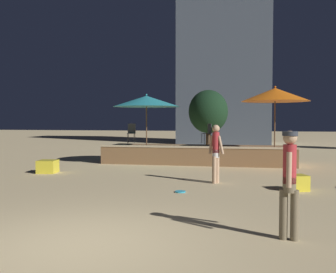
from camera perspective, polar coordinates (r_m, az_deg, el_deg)
The scene contains 13 objects.
ground_plane at distance 6.02m, azimuth -13.49°, elevation -15.73°, with size 120.00×120.00×0.00m, color #D1B784.
wooden_deck at distance 16.50m, azimuth 4.61°, elevation -2.75°, with size 8.13×2.41×0.82m.
patio_umbrella_0 at distance 15.52m, azimuth 16.01°, elevation 6.14°, with size 2.68×2.68×3.24m.
patio_umbrella_1 at distance 16.01m, azimuth -3.31°, elevation 5.38°, with size 2.84×2.84×3.00m.
cube_seat_0 at distance 14.06m, azimuth -17.86°, elevation -4.37°, with size 0.71×0.71×0.45m.
cube_seat_1 at distance 10.64m, azimuth 19.09°, elevation -6.67°, with size 0.63×0.63×0.42m.
person_0 at distance 11.24m, azimuth 7.30°, elevation -2.26°, with size 0.50×0.30×1.74m.
person_1 at distance 6.16m, azimuth 18.02°, elevation -6.14°, with size 0.29×0.50×1.71m.
bistro_chair_0 at distance 17.08m, azimuth 6.11°, elevation 0.76°, with size 0.47×0.46×0.90m.
bistro_chair_1 at distance 17.40m, azimuth -5.58°, elevation 0.79°, with size 0.41×0.41×0.90m.
frisbee_disc at distance 9.84m, azimuth 1.88°, elevation -8.39°, with size 0.28×0.28×0.03m.
background_tree_0 at distance 23.67m, azimuth 6.15°, elevation 3.78°, with size 2.47×2.47×3.78m.
distant_building at distance 31.12m, azimuth 8.59°, elevation 11.01°, with size 7.24×4.29×13.00m.
Camera 1 is at (2.43, -5.18, 1.88)m, focal length 40.00 mm.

